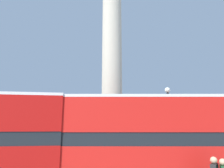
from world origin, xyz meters
The scene contains 5 objects.
ground_plane centered at (0.00, 0.00, 0.00)m, with size 200.00×200.00×0.00m, color #9E9B93.
monument_column centered at (0.00, 0.00, 6.60)m, with size 6.31×6.31×23.08m.
bus_b centered at (1.06, -6.31, 2.32)m, with size 11.03×3.25×4.18m.
equestrian_statue centered at (-10.33, 4.89, 1.67)m, with size 3.38×2.84×5.80m.
street_lamp centered at (3.85, -2.07, 2.95)m, with size 0.39×0.39×5.54m.
Camera 1 is at (-0.72, -15.80, 2.86)m, focal length 32.00 mm.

